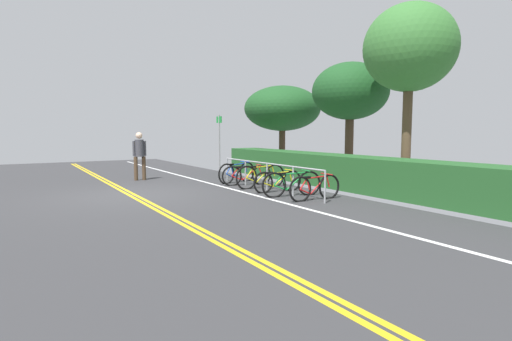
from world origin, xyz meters
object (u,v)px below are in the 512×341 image
(bicycle_1, at_px, (247,175))
(bicycle_4, at_px, (292,184))
(tree_near_left, at_px, (282,109))
(tree_mid, at_px, (350,92))
(bicycle_0, at_px, (237,173))
(bicycle_2, at_px, (261,176))
(bicycle_3, at_px, (278,181))
(sign_post_near, at_px, (219,141))
(bicycle_5, at_px, (315,188))
(pedestrian, at_px, (139,153))
(bike_rack, at_px, (267,170))
(tree_far_right, at_px, (410,49))

(bicycle_1, bearing_deg, bicycle_4, -2.21)
(tree_near_left, distance_m, tree_mid, 3.88)
(bicycle_0, xyz_separation_m, bicycle_2, (1.58, -0.00, 0.02))
(tree_mid, bearing_deg, bicycle_0, -107.50)
(bicycle_3, height_order, sign_post_near, sign_post_near)
(bicycle_5, bearing_deg, tree_near_left, 151.11)
(bicycle_0, xyz_separation_m, bicycle_5, (4.23, 0.00, -0.02))
(sign_post_near, height_order, tree_near_left, tree_near_left)
(bicycle_2, xyz_separation_m, pedestrian, (-4.03, -2.73, 0.65))
(bike_rack, xyz_separation_m, tree_near_left, (-4.61, 3.83, 2.19))
(bike_rack, relative_size, sign_post_near, 2.22)
(bicycle_4, xyz_separation_m, sign_post_near, (-4.69, 0.09, 1.09))
(bicycle_0, distance_m, bicycle_1, 0.76)
(sign_post_near, bearing_deg, pedestrian, -113.62)
(bicycle_0, xyz_separation_m, bicycle_4, (3.42, -0.14, -0.00))
(bicycle_3, relative_size, bicycle_4, 0.93)
(bike_rack, distance_m, bicycle_0, 2.09)
(bicycle_3, distance_m, bicycle_5, 1.69)
(pedestrian, distance_m, tree_mid, 8.10)
(bicycle_5, relative_size, sign_post_near, 0.68)
(bicycle_4, height_order, tree_mid, tree_mid)
(bicycle_4, height_order, tree_near_left, tree_near_left)
(tree_near_left, bearing_deg, bike_rack, -39.66)
(bicycle_0, distance_m, tree_mid, 5.19)
(bicycle_1, relative_size, bicycle_4, 0.95)
(tree_near_left, distance_m, tree_far_right, 6.95)
(tree_near_left, bearing_deg, tree_far_right, -1.54)
(pedestrian, height_order, tree_far_right, tree_far_right)
(bike_rack, bearing_deg, bicycle_4, -2.48)
(bike_rack, bearing_deg, tree_far_right, 59.04)
(bicycle_0, bearing_deg, tree_near_left, 124.20)
(pedestrian, relative_size, sign_post_near, 0.73)
(pedestrian, relative_size, tree_far_right, 0.32)
(bicycle_0, bearing_deg, bicycle_5, 0.06)
(bicycle_2, height_order, tree_mid, tree_mid)
(bicycle_0, relative_size, pedestrian, 0.96)
(bike_rack, bearing_deg, bicycle_0, 177.68)
(bicycle_3, distance_m, bicycle_4, 0.88)
(bicycle_0, bearing_deg, tree_far_right, 39.90)
(bike_rack, xyz_separation_m, pedestrian, (-4.52, -2.65, 0.40))
(bicycle_3, bearing_deg, pedestrian, -151.39)
(sign_post_near, bearing_deg, tree_near_left, 108.51)
(bicycle_1, distance_m, bicycle_3, 1.78)
(bicycle_4, xyz_separation_m, bicycle_5, (0.81, 0.15, -0.02))
(tree_far_right, bearing_deg, bicycle_4, -102.80)
(bicycle_2, xyz_separation_m, sign_post_near, (-2.86, -0.05, 1.07))
(bike_rack, xyz_separation_m, bicycle_4, (1.34, -0.06, -0.27))
(bicycle_2, bearing_deg, bicycle_4, -4.39)
(sign_post_near, height_order, tree_far_right, tree_far_right)
(tree_far_right, bearing_deg, bike_rack, -120.96)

